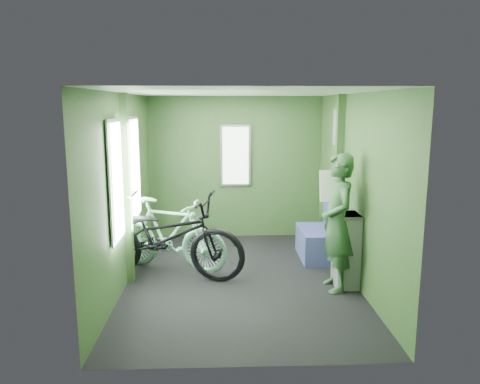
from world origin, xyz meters
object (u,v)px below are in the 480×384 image
(bicycle_black, at_px, (166,277))
(bench_seat, at_px, (318,240))
(bicycle_mint, at_px, (170,270))
(passenger, at_px, (337,222))
(waste_box, at_px, (346,250))

(bicycle_black, xyz_separation_m, bench_seat, (2.08, 0.71, 0.26))
(bicycle_mint, relative_size, bench_seat, 1.83)
(passenger, distance_m, waste_box, 0.40)
(waste_box, xyz_separation_m, bench_seat, (-0.12, 1.06, -0.18))
(bench_seat, bearing_deg, bicycle_mint, -167.85)
(bicycle_mint, height_order, waste_box, waste_box)
(bicycle_black, height_order, bench_seat, bench_seat)
(bicycle_black, bearing_deg, waste_box, -83.98)
(bench_seat, bearing_deg, passenger, -91.21)
(bicycle_black, distance_m, waste_box, 2.27)
(bicycle_black, height_order, passenger, passenger)
(bicycle_mint, xyz_separation_m, passenger, (2.04, -0.71, 0.81))
(bicycle_black, xyz_separation_m, waste_box, (2.20, -0.35, 0.45))
(passenger, bearing_deg, bicycle_mint, -113.33)
(bicycle_black, bearing_deg, bicycle_mint, 12.00)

